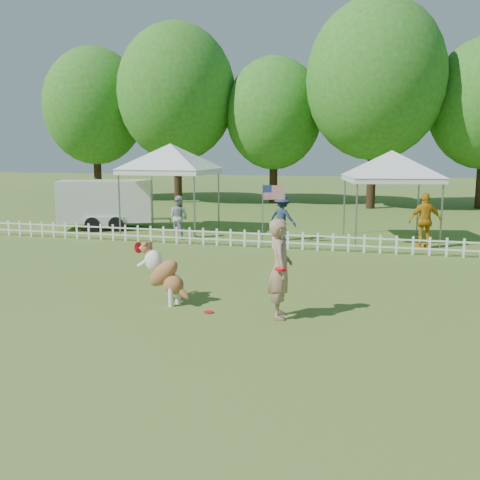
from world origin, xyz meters
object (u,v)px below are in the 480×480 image
Objects in this scene: spectator_a at (179,217)px; spectator_b at (282,218)px; cargo_trailer at (106,204)px; spectator_c at (425,221)px; canopy_tent_right at (390,197)px; canopy_tent_left at (171,189)px; frisbee_on_turf at (209,312)px; flag_pole at (263,214)px; dog at (164,273)px; handler at (280,269)px.

spectator_a is 3.88m from spectator_b.
spectator_c is at bearing -29.12° from cargo_trailer.
spectator_c is at bearing -167.13° from spectator_b.
cargo_trailer is at bearing 167.13° from canopy_tent_right.
spectator_c reaches higher than spectator_a.
canopy_tent_left reaches higher than spectator_b.
flag_pole reaches higher than frisbee_on_turf.
cargo_trailer is at bearing -3.87° from spectator_a.
cargo_trailer is 4.26m from spectator_a.
canopy_tent_left is 2.09× the size of spectator_b.
flag_pole is (4.34, -2.22, -0.67)m from canopy_tent_left.
canopy_tent_right is 1.70× the size of spectator_c.
dog is at bearing 35.66° from spectator_c.
spectator_c is at bearing 72.53° from dog.
handler reaches higher than spectator_a.
canopy_tent_right reaches higher than flag_pole.
spectator_b reaches higher than spectator_a.
frisbee_on_turf is at bearing -121.58° from canopy_tent_right.
dog is at bearing -111.91° from flag_pole.
dog is (-2.60, 0.33, -0.32)m from handler.
canopy_tent_left reaches higher than cargo_trailer.
canopy_tent_right is 1.50× the size of flag_pole.
flag_pole is 1.24m from spectator_b.
spectator_a is (3.93, -1.61, -0.23)m from cargo_trailer.
canopy_tent_right reaches higher than dog.
spectator_b reaches higher than dog.
spectator_a is (-5.55, 8.56, -0.18)m from handler.
spectator_a is at bearing 25.57° from spectator_b.
canopy_tent_left is 1.63× the size of flag_pole.
canopy_tent_left is 4.92m from flag_pole.
handler is 0.57× the size of canopy_tent_left.
canopy_tent_left is at bearing -41.14° from spectator_a.
spectator_c is (9.76, -1.46, -0.79)m from canopy_tent_left.
spectator_a is at bearing 178.96° from canopy_tent_right.
canopy_tent_left is at bearing -28.30° from spectator_c.
spectator_c reaches higher than dog.
spectator_b is (4.82, -1.10, -0.90)m from canopy_tent_left.
frisbee_on_turf is (-1.45, -0.08, -0.97)m from handler.
spectator_c is at bearing -33.08° from handler.
canopy_tent_left is at bearing 4.13° from spectator_b.
cargo_trailer is (-8.03, 10.26, 1.03)m from frisbee_on_turf.
flag_pole is 1.33× the size of spectator_a.
canopy_tent_right is at bearing -1.43° from canopy_tent_left.
dog is at bearing 69.81° from handler.
flag_pole is at bearing 104.15° from dog.
canopy_tent_left is 1.08× the size of canopy_tent_right.
spectator_a is at bearing 126.84° from dog.
flag_pole reaches higher than spectator_c.
cargo_trailer is 2.94× the size of spectator_a.
frisbee_on_turf is 0.10× the size of flag_pole.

